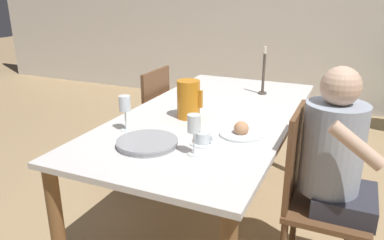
# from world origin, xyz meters

# --- Properties ---
(ground_plane) EXTENTS (20.00, 20.00, 0.00)m
(ground_plane) POSITION_xyz_m (0.00, 0.00, 0.00)
(ground_plane) COLOR tan
(wall_back) EXTENTS (10.00, 0.06, 2.60)m
(wall_back) POSITION_xyz_m (0.00, 2.95, 1.30)
(wall_back) COLOR silver
(wall_back) RESTS_ON ground_plane
(dining_table) EXTENTS (0.99, 1.99, 0.78)m
(dining_table) POSITION_xyz_m (0.00, 0.00, 0.69)
(dining_table) COLOR silver
(dining_table) RESTS_ON ground_plane
(chair_person_side) EXTENTS (0.42, 0.42, 0.95)m
(chair_person_side) POSITION_xyz_m (0.68, -0.25, 0.50)
(chair_person_side) COLOR brown
(chair_person_side) RESTS_ON ground_plane
(chair_opposite) EXTENTS (0.42, 0.42, 0.95)m
(chair_opposite) POSITION_xyz_m (-0.68, 0.29, 0.50)
(chair_opposite) COLOR brown
(chair_opposite) RESTS_ON ground_plane
(person_seated) EXTENTS (0.39, 0.41, 1.18)m
(person_seated) POSITION_xyz_m (0.77, -0.24, 0.70)
(person_seated) COLOR #33333D
(person_seated) RESTS_ON ground_plane
(red_pitcher) EXTENTS (0.16, 0.14, 0.23)m
(red_pitcher) POSITION_xyz_m (-0.09, -0.14, 0.89)
(red_pitcher) COLOR orange
(red_pitcher) RESTS_ON dining_table
(wine_glass_water) EXTENTS (0.06, 0.06, 0.20)m
(wine_glass_water) POSITION_xyz_m (0.15, -0.61, 0.92)
(wine_glass_water) COLOR white
(wine_glass_water) RESTS_ON dining_table
(wine_glass_juice) EXTENTS (0.06, 0.06, 0.20)m
(wine_glass_juice) POSITION_xyz_m (-0.32, -0.47, 0.92)
(wine_glass_juice) COLOR white
(wine_glass_juice) RESTS_ON dining_table
(teacup_near_person) EXTENTS (0.13, 0.13, 0.06)m
(teacup_near_person) POSITION_xyz_m (0.14, -0.48, 0.81)
(teacup_near_person) COLOR silver
(teacup_near_person) RESTS_ON dining_table
(serving_tray) EXTENTS (0.30, 0.30, 0.03)m
(serving_tray) POSITION_xyz_m (-0.10, -0.61, 0.79)
(serving_tray) COLOR #9E9EA3
(serving_tray) RESTS_ON dining_table
(bread_plate) EXTENTS (0.23, 0.23, 0.08)m
(bread_plate) POSITION_xyz_m (0.28, -0.28, 0.80)
(bread_plate) COLOR silver
(bread_plate) RESTS_ON dining_table
(candlestick_tall) EXTENTS (0.06, 0.06, 0.35)m
(candlestick_tall) POSITION_xyz_m (0.18, 0.57, 0.92)
(candlestick_tall) COLOR #4C4238
(candlestick_tall) RESTS_ON dining_table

